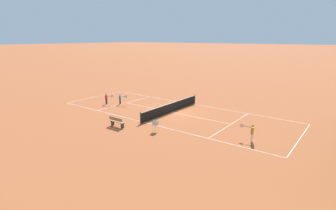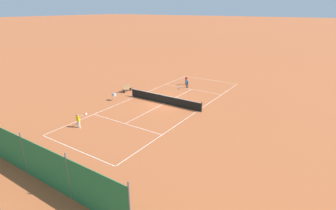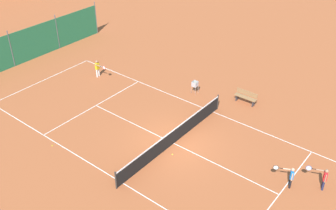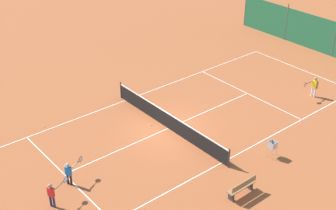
{
  "view_description": "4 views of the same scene",
  "coord_description": "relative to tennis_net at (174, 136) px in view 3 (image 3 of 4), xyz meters",
  "views": [
    {
      "loc": [
        20.54,
        14.93,
        7.29
      ],
      "look_at": [
        1.84,
        0.97,
        1.27
      ],
      "focal_mm": 28.0,
      "sensor_mm": 36.0,
      "label": 1
    },
    {
      "loc": [
        -15.19,
        22.42,
        9.93
      ],
      "look_at": [
        -1.63,
        1.73,
        0.69
      ],
      "focal_mm": 28.0,
      "sensor_mm": 36.0,
      "label": 2
    },
    {
      "loc": [
        -13.94,
        -10.66,
        13.72
      ],
      "look_at": [
        1.88,
        1.9,
        0.88
      ],
      "focal_mm": 42.0,
      "sensor_mm": 36.0,
      "label": 3
    },
    {
      "loc": [
        16.72,
        -13.82,
        13.77
      ],
      "look_at": [
        -0.75,
        0.59,
        0.93
      ],
      "focal_mm": 50.0,
      "sensor_mm": 36.0,
      "label": 4
    }
  ],
  "objects": [
    {
      "name": "player_near_baseline",
      "position": [
        0.8,
        -6.5,
        0.19
      ],
      "size": [
        0.45,
        1.02,
        1.19
      ],
      "color": "black",
      "rests_on": "ground"
    },
    {
      "name": "player_far_baseline",
      "position": [
        2.84,
        9.18,
        0.26
      ],
      "size": [
        0.44,
        1.08,
        1.31
      ],
      "color": "white",
      "rests_on": "ground"
    },
    {
      "name": "tennis_net",
      "position": [
        0.0,
        0.0,
        0.0
      ],
      "size": [
        9.18,
        0.08,
        1.06
      ],
      "color": "#2D2D2D",
      "rests_on": "ground"
    },
    {
      "name": "ground_plane",
      "position": [
        0.0,
        0.0,
        -0.5
      ],
      "size": [
        600.0,
        600.0,
        0.0
      ],
      "primitive_type": "plane",
      "color": "#A8542D"
    },
    {
      "name": "tennis_ball_service_box",
      "position": [
        -0.85,
        -0.56,
        -0.47
      ],
      "size": [
        0.07,
        0.07,
        0.07
      ],
      "primitive_type": "sphere",
      "color": "#CCE033",
      "rests_on": "ground"
    },
    {
      "name": "courtside_bench",
      "position": [
        6.34,
        -1.04,
        -0.05
      ],
      "size": [
        0.36,
        1.5,
        0.84
      ],
      "color": "olive",
      "rests_on": "ground"
    },
    {
      "name": "tennis_ball_far_corner",
      "position": [
        -4.42,
        5.18,
        -0.47
      ],
      "size": [
        0.07,
        0.07,
        0.07
      ],
      "primitive_type": "sphere",
      "color": "#CCE033",
      "rests_on": "ground"
    },
    {
      "name": "player_far_service",
      "position": [
        1.67,
        -7.81,
        0.21
      ],
      "size": [
        0.39,
        1.06,
        1.22
      ],
      "color": "#23284C",
      "rests_on": "ground"
    },
    {
      "name": "court_line_markings",
      "position": [
        0.0,
        0.0,
        -0.5
      ],
      "size": [
        8.25,
        23.85,
        0.01
      ],
      "color": "white",
      "rests_on": "ground"
    },
    {
      "name": "windscreen_fence_far",
      "position": [
        -0.0,
        15.5,
        0.81
      ],
      "size": [
        17.28,
        0.08,
        2.9
      ],
      "color": "#236B42",
      "rests_on": "ground"
    },
    {
      "name": "ball_hopper",
      "position": [
        5.3,
        2.29,
        0.16
      ],
      "size": [
        0.36,
        0.36,
        0.89
      ],
      "color": "#B7B7BC",
      "rests_on": "ground"
    }
  ]
}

